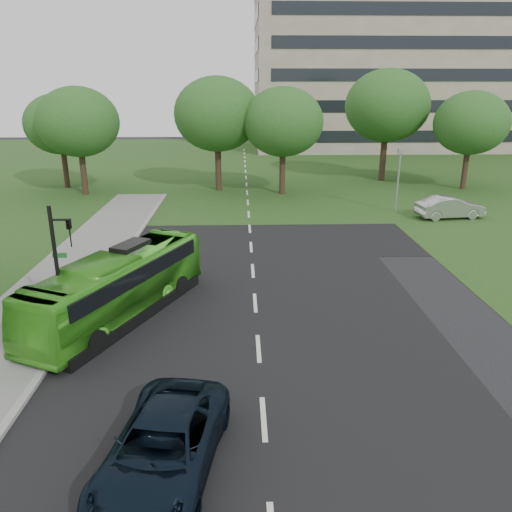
{
  "coord_description": "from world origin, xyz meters",
  "views": [
    {
      "loc": [
        -0.58,
        -17.84,
        8.86
      ],
      "look_at": [
        0.09,
        3.65,
        1.6
      ],
      "focal_mm": 35.0,
      "sensor_mm": 36.0,
      "label": 1
    }
  ],
  "objects_px": {
    "tree_park_e": "(471,123)",
    "bus": "(119,286)",
    "camera_pole": "(399,172)",
    "tree_park_b": "(217,114)",
    "suv": "(163,448)",
    "tree_park_a": "(78,122)",
    "tree_park_d": "(387,106)",
    "tree_park_c": "(283,122)",
    "traffic_light": "(61,262)",
    "tree_park_f": "(60,124)",
    "office_building": "(389,62)",
    "sedan": "(450,207)"
  },
  "relations": [
    {
      "from": "bus",
      "to": "suv",
      "type": "relative_size",
      "value": 1.8
    },
    {
      "from": "tree_park_c",
      "to": "traffic_light",
      "type": "distance_m",
      "value": 28.36
    },
    {
      "from": "tree_park_f",
      "to": "traffic_light",
      "type": "xyz_separation_m",
      "value": [
        9.79,
        -29.98,
        -2.8
      ]
    },
    {
      "from": "tree_park_d",
      "to": "tree_park_f",
      "type": "xyz_separation_m",
      "value": [
        -30.46,
        -2.66,
        -1.47
      ]
    },
    {
      "from": "bus",
      "to": "traffic_light",
      "type": "distance_m",
      "value": 2.82
    },
    {
      "from": "office_building",
      "to": "bus",
      "type": "distance_m",
      "value": 67.87
    },
    {
      "from": "sedan",
      "to": "tree_park_b",
      "type": "bearing_deg",
      "value": 49.23
    },
    {
      "from": "tree_park_f",
      "to": "suv",
      "type": "distance_m",
      "value": 40.14
    },
    {
      "from": "tree_park_a",
      "to": "suv",
      "type": "bearing_deg",
      "value": -70.96
    },
    {
      "from": "office_building",
      "to": "camera_pole",
      "type": "distance_m",
      "value": 45.92
    },
    {
      "from": "tree_park_c",
      "to": "tree_park_d",
      "type": "height_order",
      "value": "tree_park_d"
    },
    {
      "from": "suv",
      "to": "tree_park_d",
      "type": "bearing_deg",
      "value": 77.3
    },
    {
      "from": "tree_park_e",
      "to": "tree_park_f",
      "type": "height_order",
      "value": "tree_park_e"
    },
    {
      "from": "tree_park_b",
      "to": "traffic_light",
      "type": "distance_m",
      "value": 28.84
    },
    {
      "from": "tree_park_a",
      "to": "tree_park_f",
      "type": "bearing_deg",
      "value": 128.4
    },
    {
      "from": "office_building",
      "to": "tree_park_e",
      "type": "height_order",
      "value": "office_building"
    },
    {
      "from": "tree_park_e",
      "to": "suv",
      "type": "bearing_deg",
      "value": -122.54
    },
    {
      "from": "bus",
      "to": "camera_pole",
      "type": "xyz_separation_m",
      "value": [
        16.53,
        17.48,
        1.69
      ]
    },
    {
      "from": "tree_park_b",
      "to": "suv",
      "type": "bearing_deg",
      "value": -89.88
    },
    {
      "from": "tree_park_a",
      "to": "tree_park_d",
      "type": "xyz_separation_m",
      "value": [
        27.78,
        6.04,
        1.08
      ]
    },
    {
      "from": "suv",
      "to": "bus",
      "type": "bearing_deg",
      "value": 117.97
    },
    {
      "from": "tree_park_b",
      "to": "camera_pole",
      "type": "xyz_separation_m",
      "value": [
        13.61,
        -9.05,
        -3.65
      ]
    },
    {
      "from": "tree_park_c",
      "to": "camera_pole",
      "type": "distance_m",
      "value": 11.12
    },
    {
      "from": "bus",
      "to": "traffic_light",
      "type": "relative_size",
      "value": 1.9
    },
    {
      "from": "traffic_light",
      "to": "tree_park_e",
      "type": "bearing_deg",
      "value": 46.88
    },
    {
      "from": "sedan",
      "to": "camera_pole",
      "type": "distance_m",
      "value": 4.42
    },
    {
      "from": "tree_park_b",
      "to": "suv",
      "type": "xyz_separation_m",
      "value": [
        0.07,
        -35.42,
        -5.94
      ]
    },
    {
      "from": "tree_park_e",
      "to": "traffic_light",
      "type": "height_order",
      "value": "tree_park_e"
    },
    {
      "from": "tree_park_a",
      "to": "suv",
      "type": "xyz_separation_m",
      "value": [
        11.65,
        -33.78,
        -5.41
      ]
    },
    {
      "from": "tree_park_e",
      "to": "bus",
      "type": "xyz_separation_m",
      "value": [
        -25.42,
        -26.25,
        -4.57
      ]
    },
    {
      "from": "tree_park_f",
      "to": "suv",
      "type": "xyz_separation_m",
      "value": [
        14.33,
        -37.16,
        -5.02
      ]
    },
    {
      "from": "tree_park_b",
      "to": "bus",
      "type": "bearing_deg",
      "value": -96.3
    },
    {
      "from": "bus",
      "to": "sedan",
      "type": "height_order",
      "value": "bus"
    },
    {
      "from": "tree_park_c",
      "to": "tree_park_f",
      "type": "bearing_deg",
      "value": 169.54
    },
    {
      "from": "tree_park_d",
      "to": "tree_park_e",
      "type": "relative_size",
      "value": 1.23
    },
    {
      "from": "tree_park_f",
      "to": "tree_park_c",
      "type": "bearing_deg",
      "value": -10.46
    },
    {
      "from": "tree_park_d",
      "to": "sedan",
      "type": "bearing_deg",
      "value": -87.33
    },
    {
      "from": "suv",
      "to": "office_building",
      "type": "bearing_deg",
      "value": 80.07
    },
    {
      "from": "tree_park_f",
      "to": "tree_park_a",
      "type": "bearing_deg",
      "value": -51.6
    },
    {
      "from": "tree_park_d",
      "to": "camera_pole",
      "type": "distance_m",
      "value": 14.31
    },
    {
      "from": "office_building",
      "to": "tree_park_e",
      "type": "relative_size",
      "value": 4.62
    },
    {
      "from": "tree_park_f",
      "to": "traffic_light",
      "type": "bearing_deg",
      "value": -71.91
    },
    {
      "from": "tree_park_e",
      "to": "tree_park_f",
      "type": "distance_m",
      "value": 36.81
    },
    {
      "from": "suv",
      "to": "traffic_light",
      "type": "bearing_deg",
      "value": 131.68
    },
    {
      "from": "office_building",
      "to": "tree_park_d",
      "type": "bearing_deg",
      "value": -105.46
    },
    {
      "from": "tree_park_e",
      "to": "sedan",
      "type": "height_order",
      "value": "tree_park_e"
    },
    {
      "from": "tree_park_a",
      "to": "tree_park_d",
      "type": "bearing_deg",
      "value": 12.26
    },
    {
      "from": "sedan",
      "to": "tree_park_a",
      "type": "bearing_deg",
      "value": 64.08
    },
    {
      "from": "tree_park_f",
      "to": "traffic_light",
      "type": "distance_m",
      "value": 31.66
    },
    {
      "from": "tree_park_c",
      "to": "traffic_light",
      "type": "bearing_deg",
      "value": -111.03
    }
  ]
}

